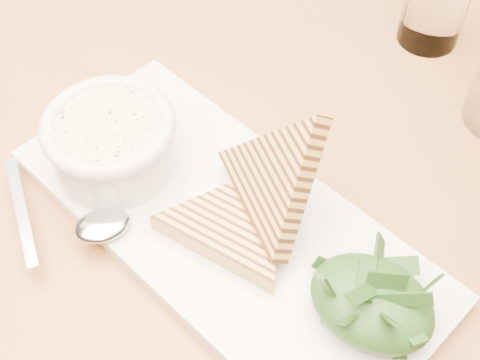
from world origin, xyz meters
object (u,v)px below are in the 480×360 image
Objects in this scene: soup_bowl at (113,147)px; glass_near at (437,1)px; table_top at (283,218)px; platter at (227,224)px.

glass_near reaches higher than soup_bowl.
platter is (-0.03, -0.05, 0.03)m from table_top.
glass_near is (0.01, 0.28, 0.07)m from table_top.
soup_bowl reaches higher than table_top.
soup_bowl is (-0.12, -0.01, 0.03)m from platter.
glass_near reaches higher than platter.
table_top is at bearing -91.44° from glass_near.
platter reaches higher than table_top.
platter is 3.56× the size of soup_bowl.
platter is 3.90× the size of glass_near.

